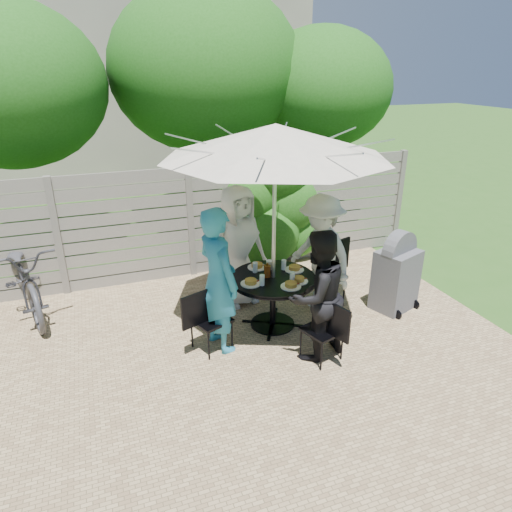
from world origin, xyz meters
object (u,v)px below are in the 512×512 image
object	(u,v)px
chair_front	(322,342)
glass_right	(284,265)
umbrella	(275,141)
bicycle	(25,277)
syrup_jug	(267,271)
glass_front	(292,277)
person_right	(320,254)
plate_front	(291,285)
plate_back	(257,266)
person_front	(317,296)
chair_back	(233,283)
chair_right	(325,287)
person_left	(218,281)
glass_left	(262,280)
patio_table	(273,292)
plate_extra	(299,280)
coffee_cup	(269,265)
bbq_grill	(396,274)
person_back	(238,246)
chair_left	(211,332)
plate_right	(294,269)
glass_back	(255,267)

from	to	relation	value
chair_front	glass_right	world-z (taller)	glass_right
umbrella	bicycle	world-z (taller)	umbrella
syrup_jug	glass_front	bearing A→B (deg)	-46.24
person_right	plate_front	size ratio (longest dim) A/B	6.57
umbrella	plate_back	distance (m)	1.76
person_front	plate_front	size ratio (longest dim) A/B	6.24
chair_back	chair_front	bearing A→B (deg)	-5.94
chair_right	plate_back	world-z (taller)	chair_right
umbrella	plate_front	size ratio (longest dim) A/B	13.09
person_right	chair_right	bearing A→B (deg)	90.30
plate_front	person_left	bearing A→B (deg)	172.27
chair_back	glass_left	world-z (taller)	glass_left
glass_right	syrup_jug	world-z (taller)	syrup_jug
person_front	person_right	distance (m)	1.17
syrup_jug	bicycle	size ratio (longest dim) A/B	0.08
patio_table	bicycle	world-z (taller)	bicycle
chair_right	plate_extra	xyz separation A→B (m)	(-0.68, -0.50, 0.46)
glass_right	coffee_cup	xyz separation A→B (m)	(-0.18, 0.07, -0.01)
bicycle	patio_table	bearing A→B (deg)	-41.29
glass_front	person_right	bearing A→B (deg)	35.42
plate_back	bbq_grill	distance (m)	2.00
plate_back	glass_right	distance (m)	0.37
glass_right	bbq_grill	bearing A→B (deg)	-11.53
glass_left	bbq_grill	size ratio (longest dim) A/B	0.12
person_left	plate_extra	world-z (taller)	person_left
person_right	syrup_jug	world-z (taller)	person_right
person_back	person_front	world-z (taller)	person_back
chair_left	glass_left	size ratio (longest dim) A/B	6.11
chair_right	plate_extra	size ratio (longest dim) A/B	4.08
plate_back	coffee_cup	distance (m)	0.18
plate_right	glass_left	bearing A→B (deg)	-154.67
chair_back	person_right	size ratio (longest dim) A/B	0.49
plate_front	plate_extra	size ratio (longest dim) A/B	1.08
person_left	plate_right	size ratio (longest dim) A/B	7.06
patio_table	plate_back	world-z (taller)	plate_back
person_right	glass_front	size ratio (longest dim) A/B	12.20
person_front	glass_right	world-z (taller)	person_front
coffee_cup	bicycle	size ratio (longest dim) A/B	0.06
person_front	person_left	bearing A→B (deg)	-45.00
chair_right	bicycle	size ratio (longest dim) A/B	0.48
patio_table	plate_front	world-z (taller)	plate_front
plate_right	bicycle	distance (m)	3.78
plate_right	plate_front	bearing A→B (deg)	-119.28
umbrella	bbq_grill	distance (m)	2.66
glass_back	glass_left	size ratio (longest dim) A/B	1.00
chair_back	plate_extra	distance (m)	1.37
chair_left	plate_back	size ratio (longest dim) A/B	3.29
chair_back	chair_front	size ratio (longest dim) A/B	1.01
umbrella	glass_front	size ratio (longest dim) A/B	24.31
person_front	syrup_jug	distance (m)	0.88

